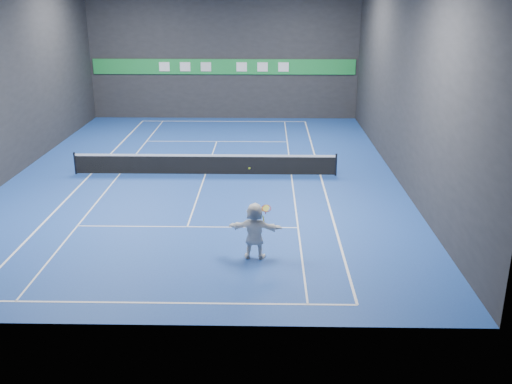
{
  "coord_description": "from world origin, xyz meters",
  "views": [
    {
      "loc": [
        2.95,
        -25.86,
        8.23
      ],
      "look_at": [
        2.56,
        -6.71,
        1.5
      ],
      "focal_mm": 40.0,
      "sensor_mm": 36.0,
      "label": 1
    }
  ],
  "objects_px": {
    "tennis_ball": "(249,168)",
    "tennis_racket": "(266,210)",
    "player": "(255,231)",
    "tennis_net": "(205,164)"
  },
  "relations": [
    {
      "from": "player",
      "to": "tennis_racket",
      "type": "distance_m",
      "value": 0.8
    },
    {
      "from": "tennis_ball",
      "to": "tennis_racket",
      "type": "bearing_deg",
      "value": -18.32
    },
    {
      "from": "player",
      "to": "tennis_ball",
      "type": "xyz_separation_m",
      "value": [
        -0.17,
        0.22,
        2.04
      ]
    },
    {
      "from": "tennis_net",
      "to": "tennis_racket",
      "type": "height_order",
      "value": "tennis_racket"
    },
    {
      "from": "player",
      "to": "tennis_racket",
      "type": "height_order",
      "value": "player"
    },
    {
      "from": "tennis_ball",
      "to": "tennis_racket",
      "type": "height_order",
      "value": "tennis_ball"
    },
    {
      "from": "tennis_racket",
      "to": "tennis_ball",
      "type": "bearing_deg",
      "value": 161.68
    },
    {
      "from": "tennis_ball",
      "to": "tennis_net",
      "type": "relative_size",
      "value": 0.01
    },
    {
      "from": "tennis_ball",
      "to": "tennis_racket",
      "type": "relative_size",
      "value": 0.11
    },
    {
      "from": "player",
      "to": "tennis_net",
      "type": "relative_size",
      "value": 0.15
    }
  ]
}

